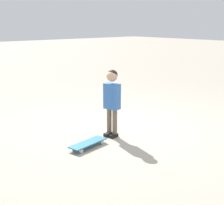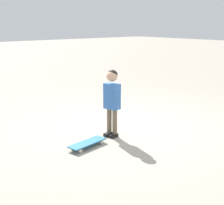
{
  "view_description": "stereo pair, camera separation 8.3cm",
  "coord_description": "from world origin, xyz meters",
  "views": [
    {
      "loc": [
        3.78,
        -3.65,
        1.77
      ],
      "look_at": [
        0.16,
        -0.5,
        0.55
      ],
      "focal_mm": 51.22,
      "sensor_mm": 36.0,
      "label": 1
    },
    {
      "loc": [
        3.84,
        -3.59,
        1.77
      ],
      "look_at": [
        0.16,
        -0.5,
        0.55
      ],
      "focal_mm": 51.22,
      "sensor_mm": 36.0,
      "label": 2
    }
  ],
  "objects": [
    {
      "name": "ground_plane",
      "position": [
        0.0,
        0.0,
        0.0
      ],
      "size": [
        50.0,
        50.0,
        0.0
      ],
      "primitive_type": "plane",
      "color": "#9E9384"
    },
    {
      "name": "child_person",
      "position": [
        0.16,
        -0.51,
        0.66
      ],
      "size": [
        0.4,
        0.22,
        1.06
      ],
      "color": "brown",
      "rests_on": "ground"
    },
    {
      "name": "skateboard",
      "position": [
        0.28,
        -1.07,
        0.06
      ],
      "size": [
        0.29,
        0.64,
        0.07
      ],
      "color": "teal",
      "rests_on": "ground"
    }
  ]
}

